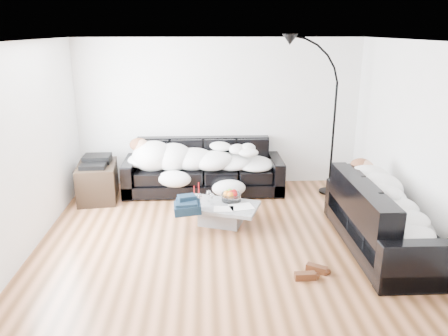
{
  "coord_description": "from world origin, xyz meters",
  "views": [
    {
      "loc": [
        -0.26,
        -5.43,
        2.74
      ],
      "look_at": [
        0.0,
        0.3,
        0.9
      ],
      "focal_mm": 35.0,
      "sensor_mm": 36.0,
      "label": 1
    }
  ],
  "objects_px": {
    "coffee_table": "(220,214)",
    "candle_right": "(199,191)",
    "fruit_bowl": "(231,195)",
    "wine_glass_c": "(212,199)",
    "av_cabinet": "(98,182)",
    "sofa_right": "(385,216)",
    "shoes": "(311,272)",
    "stereo": "(96,161)",
    "wine_glass_b": "(200,199)",
    "candle_left": "(194,193)",
    "sofa_back": "(203,167)",
    "wine_glass_a": "(209,196)",
    "sleeper_right": "(387,201)",
    "sleeper_back": "(203,156)",
    "floor_lamp": "(334,127)"
  },
  "relations": [
    {
      "from": "fruit_bowl",
      "to": "av_cabinet",
      "type": "bearing_deg",
      "value": 155.99
    },
    {
      "from": "wine_glass_b",
      "to": "stereo",
      "type": "bearing_deg",
      "value": 147.88
    },
    {
      "from": "wine_glass_c",
      "to": "av_cabinet",
      "type": "relative_size",
      "value": 0.19
    },
    {
      "from": "sofa_back",
      "to": "shoes",
      "type": "relative_size",
      "value": 6.59
    },
    {
      "from": "sofa_right",
      "to": "floor_lamp",
      "type": "xyz_separation_m",
      "value": [
        -0.14,
        2.02,
        0.72
      ]
    },
    {
      "from": "sleeper_back",
      "to": "stereo",
      "type": "height_order",
      "value": "sleeper_back"
    },
    {
      "from": "fruit_bowl",
      "to": "floor_lamp",
      "type": "height_order",
      "value": "floor_lamp"
    },
    {
      "from": "sleeper_right",
      "to": "candle_left",
      "type": "relative_size",
      "value": 8.73
    },
    {
      "from": "av_cabinet",
      "to": "candle_right",
      "type": "bearing_deg",
      "value": -34.61
    },
    {
      "from": "sofa_back",
      "to": "sofa_right",
      "type": "xyz_separation_m",
      "value": [
        2.33,
        -2.19,
        -0.0
      ]
    },
    {
      "from": "candle_right",
      "to": "sleeper_back",
      "type": "bearing_deg",
      "value": 86.42
    },
    {
      "from": "shoes",
      "to": "stereo",
      "type": "xyz_separation_m",
      "value": [
        -3.0,
        2.56,
        0.62
      ]
    },
    {
      "from": "candle_left",
      "to": "coffee_table",
      "type": "bearing_deg",
      "value": -26.35
    },
    {
      "from": "shoes",
      "to": "candle_left",
      "type": "bearing_deg",
      "value": 139.22
    },
    {
      "from": "fruit_bowl",
      "to": "wine_glass_a",
      "type": "distance_m",
      "value": 0.33
    },
    {
      "from": "sofa_right",
      "to": "coffee_table",
      "type": "distance_m",
      "value": 2.25
    },
    {
      "from": "wine_glass_b",
      "to": "sleeper_right",
      "type": "bearing_deg",
      "value": -19.19
    },
    {
      "from": "wine_glass_b",
      "to": "shoes",
      "type": "xyz_separation_m",
      "value": [
        1.29,
        -1.49,
        -0.35
      ]
    },
    {
      "from": "av_cabinet",
      "to": "sofa_right",
      "type": "bearing_deg",
      "value": -31.93
    },
    {
      "from": "wine_glass_c",
      "to": "av_cabinet",
      "type": "xyz_separation_m",
      "value": [
        -1.88,
        1.1,
        -0.09
      ]
    },
    {
      "from": "sleeper_back",
      "to": "candle_right",
      "type": "relative_size",
      "value": 8.79
    },
    {
      "from": "fruit_bowl",
      "to": "sofa_right",
      "type": "bearing_deg",
      "value": -25.96
    },
    {
      "from": "sleeper_right",
      "to": "stereo",
      "type": "relative_size",
      "value": 4.28
    },
    {
      "from": "fruit_bowl",
      "to": "wine_glass_c",
      "type": "bearing_deg",
      "value": -155.45
    },
    {
      "from": "wine_glass_c",
      "to": "candle_left",
      "type": "relative_size",
      "value": 0.79
    },
    {
      "from": "wine_glass_a",
      "to": "sleeper_back",
      "type": "bearing_deg",
      "value": 93.46
    },
    {
      "from": "wine_glass_c",
      "to": "candle_right",
      "type": "height_order",
      "value": "candle_right"
    },
    {
      "from": "sofa_right",
      "to": "candle_left",
      "type": "relative_size",
      "value": 10.18
    },
    {
      "from": "wine_glass_a",
      "to": "shoes",
      "type": "bearing_deg",
      "value": -53.65
    },
    {
      "from": "shoes",
      "to": "stereo",
      "type": "relative_size",
      "value": 0.94
    },
    {
      "from": "sofa_right",
      "to": "sleeper_right",
      "type": "relative_size",
      "value": 1.17
    },
    {
      "from": "coffee_table",
      "to": "wine_glass_a",
      "type": "bearing_deg",
      "value": 144.2
    },
    {
      "from": "floor_lamp",
      "to": "av_cabinet",
      "type": "bearing_deg",
      "value": 179.0
    },
    {
      "from": "sleeper_back",
      "to": "wine_glass_c",
      "type": "xyz_separation_m",
      "value": [
        0.12,
        -1.34,
        -0.25
      ]
    },
    {
      "from": "sofa_back",
      "to": "av_cabinet",
      "type": "height_order",
      "value": "sofa_back"
    },
    {
      "from": "sleeper_right",
      "to": "floor_lamp",
      "type": "xyz_separation_m",
      "value": [
        -0.14,
        2.02,
        0.52
      ]
    },
    {
      "from": "coffee_table",
      "to": "candle_right",
      "type": "bearing_deg",
      "value": 144.84
    },
    {
      "from": "wine_glass_c",
      "to": "floor_lamp",
      "type": "height_order",
      "value": "floor_lamp"
    },
    {
      "from": "sofa_back",
      "to": "wine_glass_c",
      "type": "relative_size",
      "value": 16.0
    },
    {
      "from": "sleeper_right",
      "to": "fruit_bowl",
      "type": "relative_size",
      "value": 6.52
    },
    {
      "from": "wine_glass_a",
      "to": "shoes",
      "type": "distance_m",
      "value": 1.99
    },
    {
      "from": "sofa_right",
      "to": "wine_glass_a",
      "type": "distance_m",
      "value": 2.43
    },
    {
      "from": "wine_glass_b",
      "to": "shoes",
      "type": "bearing_deg",
      "value": -49.08
    },
    {
      "from": "coffee_table",
      "to": "shoes",
      "type": "relative_size",
      "value": 2.58
    },
    {
      "from": "sofa_back",
      "to": "sofa_right",
      "type": "relative_size",
      "value": 1.24
    },
    {
      "from": "wine_glass_b",
      "to": "candle_left",
      "type": "relative_size",
      "value": 0.76
    },
    {
      "from": "fruit_bowl",
      "to": "wine_glass_b",
      "type": "relative_size",
      "value": 1.76
    },
    {
      "from": "wine_glass_a",
      "to": "wine_glass_c",
      "type": "xyz_separation_m",
      "value": [
        0.05,
        -0.11,
        -0.0
      ]
    },
    {
      "from": "wine_glass_a",
      "to": "floor_lamp",
      "type": "height_order",
      "value": "floor_lamp"
    },
    {
      "from": "candle_left",
      "to": "av_cabinet",
      "type": "relative_size",
      "value": 0.25
    }
  ]
}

